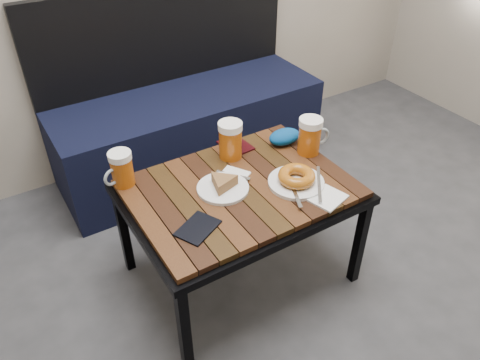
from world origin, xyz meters
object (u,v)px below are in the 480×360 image
plate_bagel (296,179)px  beer_mug_centre (231,140)px  passport_navy (198,228)px  knit_pouch (284,137)px  passport_burgundy (236,145)px  beer_mug_right (310,136)px  beer_mug_left (121,169)px  bench (187,123)px  cafe_table (240,195)px  plate_pie (223,185)px

plate_bagel → beer_mug_centre: bearing=110.9°
beer_mug_centre → passport_navy: 0.45m
knit_pouch → beer_mug_centre: bearing=172.1°
passport_burgundy → beer_mug_right: bearing=-44.9°
beer_mug_left → beer_mug_centre: bearing=155.1°
bench → plate_bagel: 0.97m
bench → passport_navy: bearing=-113.9°
beer_mug_left → passport_navy: 0.39m
passport_navy → plate_bagel: bearing=66.6°
bench → beer_mug_centre: (-0.11, -0.65, 0.28)m
cafe_table → plate_pie: size_ratio=4.37×
beer_mug_right → plate_pie: beer_mug_right is taller
cafe_table → plate_pie: bearing=167.2°
bench → beer_mug_centre: bearing=-99.7°
bench → plate_bagel: size_ratio=5.46×
cafe_table → bench: bearing=77.6°
plate_pie → plate_bagel: size_ratio=0.75×
beer_mug_right → passport_navy: 0.63m
bench → plate_bagel: bearing=-90.0°
passport_navy → passport_burgundy: 0.52m
bench → passport_navy: (-0.43, -0.96, 0.20)m
beer_mug_left → plate_bagel: size_ratio=0.54×
beer_mug_centre → beer_mug_right: beer_mug_centre is taller
plate_pie → beer_mug_centre: bearing=51.5°
beer_mug_right → beer_mug_left: bearing=175.0°
bench → plate_pie: bench is taller
beer_mug_centre → passport_burgundy: (0.06, 0.05, -0.07)m
cafe_table → plate_bagel: bearing=-28.4°
beer_mug_left → knit_pouch: size_ratio=0.97×
plate_pie → beer_mug_left: bearing=142.8°
knit_pouch → bench: bearing=100.9°
cafe_table → plate_pie: 0.09m
beer_mug_centre → passport_burgundy: size_ratio=1.10×
beer_mug_right → plate_bagel: beer_mug_right is taller
passport_navy → knit_pouch: (0.56, 0.28, 0.03)m
cafe_table → knit_pouch: knit_pouch is taller
beer_mug_centre → plate_pie: bearing=-163.4°
beer_mug_left → beer_mug_centre: 0.44m
bench → plate_pie: 0.89m
beer_mug_right → cafe_table: bearing=-162.5°
bench → plate_pie: (-0.25, -0.83, 0.22)m
plate_pie → plate_bagel: 0.28m
cafe_table → knit_pouch: bearing=26.3°
beer_mug_centre → passport_navy: bearing=-170.1°
bench → beer_mug_right: (0.18, -0.79, 0.28)m
plate_bagel → passport_navy: size_ratio=1.81×
passport_burgundy → plate_bagel: bearing=-85.8°
cafe_table → passport_navy: bearing=-152.8°
bench → beer_mug_right: size_ratio=9.14×
plate_bagel → passport_navy: (-0.43, -0.02, -0.02)m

